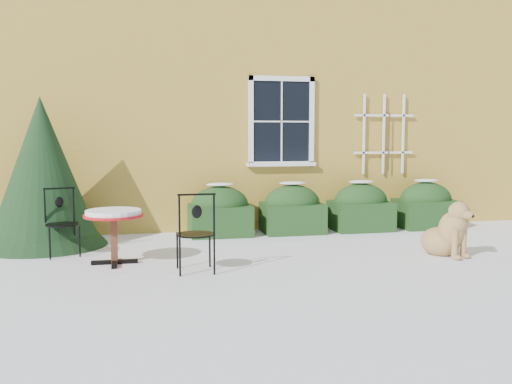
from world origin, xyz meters
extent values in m
plane|color=white|center=(0.00, 0.00, 0.00)|extent=(80.00, 80.00, 0.00)
cube|color=gold|center=(0.00, 7.00, 3.00)|extent=(12.00, 8.00, 6.00)
cube|color=black|center=(0.90, 2.96, 1.98)|extent=(1.05, 0.03, 1.45)
cube|color=white|center=(0.90, 2.95, 2.75)|extent=(1.23, 0.06, 0.09)
cube|color=white|center=(0.90, 2.95, 1.21)|extent=(1.23, 0.06, 0.09)
cube|color=white|center=(0.33, 2.95, 1.98)|extent=(0.09, 0.06, 1.63)
cube|color=white|center=(1.47, 2.95, 1.98)|extent=(0.09, 0.06, 1.63)
cube|color=white|center=(0.90, 2.94, 1.98)|extent=(0.02, 0.02, 1.45)
cube|color=white|center=(0.90, 2.94, 1.98)|extent=(1.05, 0.02, 0.02)
cube|color=white|center=(0.90, 2.95, 1.20)|extent=(1.29, 0.14, 0.07)
cube|color=white|center=(2.50, 2.94, 1.75)|extent=(0.04, 0.03, 1.50)
cube|color=white|center=(2.90, 2.94, 1.75)|extent=(0.04, 0.03, 1.50)
cube|color=white|center=(3.30, 2.94, 1.75)|extent=(0.04, 0.03, 1.50)
cube|color=white|center=(2.90, 2.94, 1.40)|extent=(1.20, 0.03, 0.04)
cube|color=white|center=(2.90, 2.94, 2.10)|extent=(1.20, 0.03, 0.04)
cylinder|color=#472D19|center=(3.00, 2.92, 1.60)|extent=(0.02, 0.02, 1.10)
cube|color=#163213|center=(-0.30, 2.55, 0.26)|extent=(1.05, 0.80, 0.52)
ellipsoid|color=#163213|center=(-0.30, 2.55, 0.52)|extent=(1.00, 0.72, 0.67)
ellipsoid|color=white|center=(-0.30, 2.55, 0.88)|extent=(0.47, 0.32, 0.06)
cube|color=#163213|center=(1.00, 2.55, 0.26)|extent=(1.05, 0.80, 0.52)
ellipsoid|color=#163213|center=(1.00, 2.55, 0.52)|extent=(1.00, 0.72, 0.67)
ellipsoid|color=white|center=(1.00, 2.55, 0.88)|extent=(0.47, 0.32, 0.06)
cube|color=#163213|center=(2.30, 2.55, 0.26)|extent=(1.05, 0.80, 0.52)
ellipsoid|color=#163213|center=(2.30, 2.55, 0.52)|extent=(1.00, 0.72, 0.67)
ellipsoid|color=white|center=(2.30, 2.55, 0.88)|extent=(0.47, 0.32, 0.06)
cube|color=#163213|center=(3.60, 2.55, 0.26)|extent=(1.05, 0.80, 0.52)
ellipsoid|color=#163213|center=(3.60, 2.55, 0.52)|extent=(1.00, 0.72, 0.67)
ellipsoid|color=white|center=(3.60, 2.55, 0.88)|extent=(0.47, 0.32, 0.06)
cone|color=black|center=(-3.13, 2.18, 0.56)|extent=(1.92, 1.92, 1.11)
cone|color=black|center=(-3.13, 2.18, 1.16)|extent=(1.72, 1.72, 2.33)
cube|color=black|center=(-2.03, 0.67, 0.03)|extent=(0.62, 0.07, 0.05)
cube|color=black|center=(-2.03, 0.67, 0.03)|extent=(0.07, 0.62, 0.05)
cube|color=#532F1C|center=(-2.03, 0.67, 0.33)|extent=(0.09, 0.09, 0.66)
cylinder|color=#B60F14|center=(-2.03, 0.67, 0.66)|extent=(0.79, 0.79, 0.04)
cylinder|color=white|center=(-2.03, 0.67, 0.70)|extent=(0.74, 0.74, 0.06)
cylinder|color=black|center=(-0.79, 0.22, 0.24)|extent=(0.03, 0.03, 0.48)
cylinder|color=black|center=(-1.22, 0.22, 0.24)|extent=(0.03, 0.03, 0.48)
cylinder|color=black|center=(-0.80, -0.21, 0.24)|extent=(0.03, 0.03, 0.48)
cylinder|color=black|center=(-1.22, -0.21, 0.24)|extent=(0.03, 0.03, 0.48)
cylinder|color=black|center=(-1.01, 0.01, 0.48)|extent=(0.49, 0.49, 0.02)
cylinder|color=black|center=(-0.80, -0.21, 0.74)|extent=(0.03, 0.03, 0.53)
cylinder|color=black|center=(-1.22, -0.21, 0.74)|extent=(0.03, 0.03, 0.53)
cylinder|color=black|center=(-1.01, -0.21, 1.01)|extent=(0.47, 0.03, 0.03)
ellipsoid|color=black|center=(-1.01, -0.21, 0.80)|extent=(0.13, 0.03, 0.17)
cylinder|color=black|center=(-2.91, 1.12, 0.23)|extent=(0.02, 0.02, 0.45)
cylinder|color=black|center=(-2.52, 1.23, 0.23)|extent=(0.02, 0.02, 0.45)
cylinder|color=black|center=(-3.02, 1.51, 0.23)|extent=(0.02, 0.02, 0.45)
cylinder|color=black|center=(-2.63, 1.62, 0.23)|extent=(0.02, 0.02, 0.45)
cylinder|color=black|center=(-2.77, 1.37, 0.45)|extent=(0.46, 0.46, 0.02)
cylinder|color=black|center=(-3.02, 1.51, 0.71)|extent=(0.02, 0.02, 0.50)
cylinder|color=black|center=(-2.63, 1.62, 0.71)|extent=(0.02, 0.02, 0.50)
cylinder|color=black|center=(-2.82, 1.56, 0.96)|extent=(0.44, 0.14, 0.02)
ellipsoid|color=black|center=(-2.82, 1.56, 0.76)|extent=(0.12, 0.06, 0.16)
ellipsoid|color=tan|center=(2.58, 0.27, 0.19)|extent=(0.70, 0.72, 0.42)
ellipsoid|color=tan|center=(2.65, 0.09, 0.38)|extent=(0.50, 0.48, 0.53)
sphere|color=tan|center=(2.67, 0.04, 0.50)|extent=(0.33, 0.33, 0.33)
cylinder|color=tan|center=(2.61, -0.07, 0.21)|extent=(0.09, 0.09, 0.42)
cylinder|color=tan|center=(2.79, 0.00, 0.21)|extent=(0.09, 0.09, 0.42)
ellipsoid|color=tan|center=(2.62, -0.11, 0.04)|extent=(0.12, 0.15, 0.07)
ellipsoid|color=tan|center=(2.80, -0.04, 0.04)|extent=(0.12, 0.15, 0.07)
cylinder|color=tan|center=(2.67, 0.03, 0.56)|extent=(0.27, 0.29, 0.23)
sphere|color=tan|center=(2.69, -0.02, 0.67)|extent=(0.28, 0.28, 0.28)
ellipsoid|color=tan|center=(2.74, -0.13, 0.63)|extent=(0.20, 0.25, 0.12)
sphere|color=black|center=(2.77, -0.22, 0.63)|extent=(0.05, 0.05, 0.05)
ellipsoid|color=tan|center=(2.56, -0.02, 0.67)|extent=(0.10, 0.11, 0.17)
ellipsoid|color=tan|center=(2.79, 0.06, 0.67)|extent=(0.10, 0.11, 0.17)
cylinder|color=tan|center=(2.66, 0.53, 0.06)|extent=(0.31, 0.27, 0.08)
camera|label=1|loc=(-1.78, -7.13, 1.74)|focal=40.00mm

